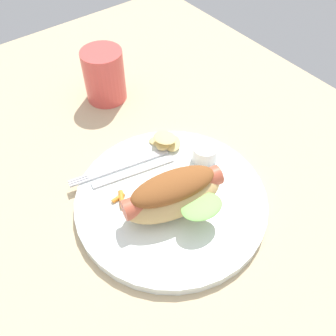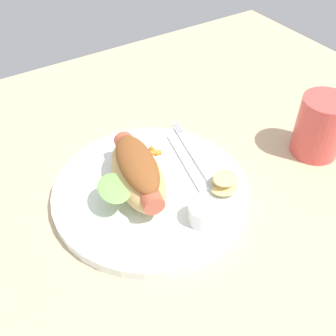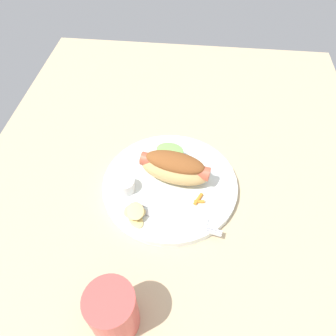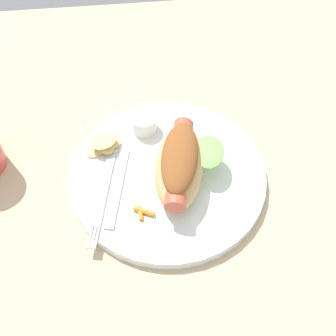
% 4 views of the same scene
% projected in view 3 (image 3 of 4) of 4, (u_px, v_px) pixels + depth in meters
% --- Properties ---
extents(ground_plane, '(1.20, 0.90, 0.02)m').
position_uv_depth(ground_plane, '(174.00, 190.00, 0.72)').
color(ground_plane, tan).
extents(plate, '(0.29, 0.29, 0.02)m').
position_uv_depth(plate, '(170.00, 186.00, 0.70)').
color(plate, white).
rests_on(plate, ground_plane).
extents(hot_dog, '(0.12, 0.16, 0.07)m').
position_uv_depth(hot_dog, '(173.00, 167.00, 0.68)').
color(hot_dog, tan).
rests_on(hot_dog, plate).
extents(sauce_ramekin, '(0.04, 0.04, 0.03)m').
position_uv_depth(sauce_ramekin, '(125.00, 185.00, 0.68)').
color(sauce_ramekin, white).
rests_on(sauce_ramekin, plate).
extents(fork, '(0.05, 0.17, 0.00)m').
position_uv_depth(fork, '(178.00, 221.00, 0.63)').
color(fork, silver).
rests_on(fork, plate).
extents(knife, '(0.04, 0.14, 0.00)m').
position_uv_depth(knife, '(175.00, 212.00, 0.65)').
color(knife, silver).
rests_on(knife, plate).
extents(chips_pile, '(0.07, 0.06, 0.02)m').
position_uv_depth(chips_pile, '(135.00, 214.00, 0.64)').
color(chips_pile, '#E4C87B').
rests_on(chips_pile, plate).
extents(carrot_garnish, '(0.03, 0.02, 0.01)m').
position_uv_depth(carrot_garnish, '(199.00, 200.00, 0.67)').
color(carrot_garnish, orange).
rests_on(carrot_garnish, plate).
extents(drinking_cup, '(0.08, 0.08, 0.10)m').
position_uv_depth(drinking_cup, '(113.00, 311.00, 0.50)').
color(drinking_cup, '#D84C47').
rests_on(drinking_cup, ground_plane).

